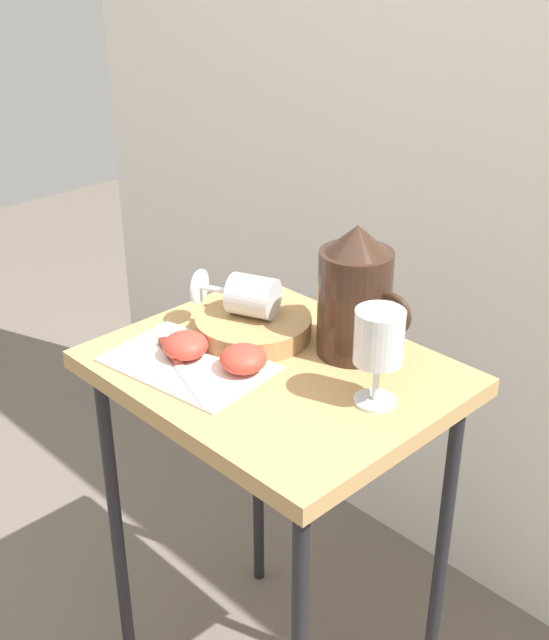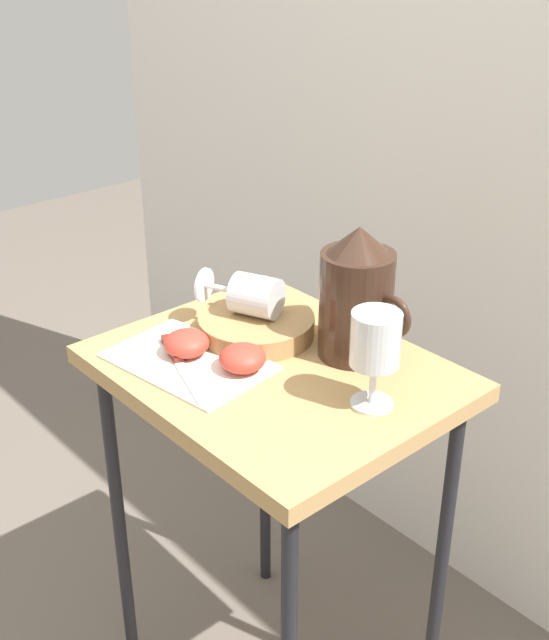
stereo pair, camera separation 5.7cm
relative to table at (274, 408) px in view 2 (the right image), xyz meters
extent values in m
cube|color=silver|center=(0.00, 0.54, 0.30)|extent=(2.40, 0.03, 1.91)
cube|color=tan|center=(0.00, 0.00, 0.07)|extent=(0.55, 0.44, 0.03)
cylinder|color=black|center=(-0.23, -0.18, -0.30)|extent=(0.02, 0.02, 0.70)
cylinder|color=black|center=(-0.23, 0.18, -0.30)|extent=(0.02, 0.02, 0.70)
cylinder|color=black|center=(0.23, 0.18, -0.30)|extent=(0.02, 0.02, 0.70)
cube|color=silver|center=(-0.10, -0.10, 0.08)|extent=(0.28, 0.20, 0.00)
cylinder|color=#AD8451|center=(-0.10, 0.04, 0.10)|extent=(0.20, 0.20, 0.03)
cylinder|color=#382319|center=(0.06, 0.12, 0.17)|extent=(0.12, 0.12, 0.18)
cylinder|color=#B23819|center=(0.06, 0.12, 0.14)|extent=(0.11, 0.11, 0.10)
cone|color=#382319|center=(0.06, 0.12, 0.28)|extent=(0.10, 0.10, 0.04)
torus|color=#382319|center=(0.13, 0.12, 0.18)|extent=(0.07, 0.01, 0.07)
cylinder|color=silver|center=(0.18, 0.03, 0.08)|extent=(0.06, 0.06, 0.00)
cylinder|color=silver|center=(0.18, 0.03, 0.12)|extent=(0.01, 0.01, 0.06)
cylinder|color=silver|center=(0.18, 0.03, 0.19)|extent=(0.07, 0.07, 0.08)
cylinder|color=#B23819|center=(0.18, 0.03, 0.17)|extent=(0.06, 0.06, 0.04)
cylinder|color=silver|center=(-0.10, 0.05, 0.15)|extent=(0.10, 0.09, 0.07)
cylinder|color=silver|center=(-0.16, 0.02, 0.15)|extent=(0.06, 0.03, 0.01)
cylinder|color=silver|center=(-0.19, 0.01, 0.15)|extent=(0.03, 0.06, 0.06)
ellipsoid|color=#CC3D2D|center=(-0.11, -0.09, 0.11)|extent=(0.07, 0.07, 0.04)
ellipsoid|color=#CC3D2D|center=(-0.02, -0.05, 0.11)|extent=(0.07, 0.07, 0.04)
cube|color=silver|center=(-0.04, -0.14, 0.09)|extent=(0.12, 0.06, 0.00)
cube|color=maroon|center=(-0.14, -0.10, 0.09)|extent=(0.08, 0.04, 0.01)
camera|label=1|loc=(0.81, -0.79, 0.74)|focal=46.35mm
camera|label=2|loc=(0.85, -0.75, 0.74)|focal=46.35mm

